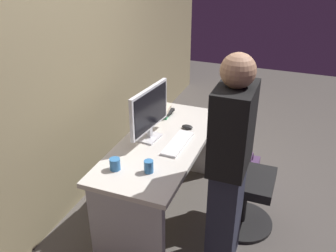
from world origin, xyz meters
The scene contains 12 objects.
ground_plane centered at (0.00, 0.00, 0.00)m, with size 9.00×9.00×0.00m, color #4C4742.
wall_back centered at (0.00, 0.84, 1.50)m, with size 6.40×0.10×3.00m, color #8C7F5B.
desk centered at (0.00, 0.00, 0.51)m, with size 1.54×0.66×0.72m.
office_chair centered at (0.08, -0.66, 0.43)m, with size 0.52×0.52×0.94m.
person_at_desk centered at (-0.37, -0.64, 0.84)m, with size 0.40×0.24×1.64m.
monitor centered at (0.00, 0.11, 0.98)m, with size 0.54×0.16×0.46m.
keyboard centered at (-0.01, -0.14, 0.73)m, with size 0.43×0.13×0.02m, color white.
mouse centered at (0.29, -0.12, 0.74)m, with size 0.06×0.10×0.03m, color black.
cup_near_keyboard centered at (-0.46, -0.08, 0.77)m, with size 0.07×0.07×0.09m, color #3372B2.
cup_by_monitor centered at (-0.52, 0.17, 0.77)m, with size 0.08×0.08×0.09m, color #3372B2.
book_stack centered at (0.47, 0.19, 0.76)m, with size 0.22×0.17×0.08m.
handbag centered at (0.65, -0.68, 0.14)m, with size 0.34×0.14×0.38m.
Camera 1 is at (-2.47, -1.00, 2.23)m, focal length 39.07 mm.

